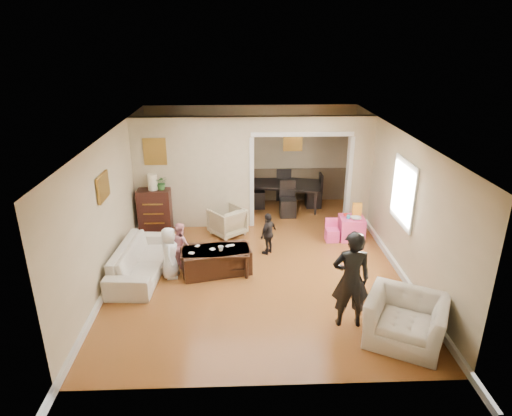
{
  "coord_description": "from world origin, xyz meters",
  "views": [
    {
      "loc": [
        -0.32,
        -8.06,
        4.29
      ],
      "look_at": [
        0.0,
        0.2,
        1.05
      ],
      "focal_mm": 31.16,
      "sensor_mm": 36.0,
      "label": 1
    }
  ],
  "objects_px": {
    "dining_table": "(285,195)",
    "play_table": "(351,228)",
    "sofa": "(141,260)",
    "armchair_back": "(227,221)",
    "cyan_cup": "(348,217)",
    "child_kneel_b": "(181,245)",
    "coffee_table": "(216,261)",
    "table_lamp": "(153,182)",
    "dresser": "(155,210)",
    "child_toddler": "(268,234)",
    "armchair_front": "(406,320)",
    "child_kneel_a": "(170,253)",
    "adult_person": "(351,280)",
    "coffee_cup": "(221,248)"
  },
  "relations": [
    {
      "from": "coffee_table",
      "to": "child_kneel_b",
      "type": "relative_size",
      "value": 1.41
    },
    {
      "from": "coffee_cup",
      "to": "adult_person",
      "type": "bearing_deg",
      "value": -39.55
    },
    {
      "from": "armchair_back",
      "to": "child_kneel_b",
      "type": "distance_m",
      "value": 1.68
    },
    {
      "from": "dining_table",
      "to": "dresser",
      "type": "bearing_deg",
      "value": -140.93
    },
    {
      "from": "armchair_front",
      "to": "play_table",
      "type": "distance_m",
      "value": 3.57
    },
    {
      "from": "dining_table",
      "to": "armchair_front",
      "type": "bearing_deg",
      "value": -62.87
    },
    {
      "from": "play_table",
      "to": "child_toddler",
      "type": "xyz_separation_m",
      "value": [
        -1.9,
        -0.65,
        0.19
      ]
    },
    {
      "from": "table_lamp",
      "to": "child_kneel_b",
      "type": "height_order",
      "value": "table_lamp"
    },
    {
      "from": "armchair_front",
      "to": "dining_table",
      "type": "distance_m",
      "value": 5.73
    },
    {
      "from": "coffee_table",
      "to": "table_lamp",
      "type": "bearing_deg",
      "value": 126.56
    },
    {
      "from": "armchair_back",
      "to": "play_table",
      "type": "relative_size",
      "value": 1.32
    },
    {
      "from": "adult_person",
      "to": "cyan_cup",
      "type": "bearing_deg",
      "value": -100.84
    },
    {
      "from": "child_toddler",
      "to": "child_kneel_b",
      "type": "bearing_deg",
      "value": -39.06
    },
    {
      "from": "dining_table",
      "to": "child_toddler",
      "type": "relative_size",
      "value": 2.07
    },
    {
      "from": "sofa",
      "to": "armchair_back",
      "type": "xyz_separation_m",
      "value": [
        1.6,
        1.74,
        0.02
      ]
    },
    {
      "from": "play_table",
      "to": "cyan_cup",
      "type": "bearing_deg",
      "value": -153.43
    },
    {
      "from": "dresser",
      "to": "child_kneel_b",
      "type": "bearing_deg",
      "value": -65.23
    },
    {
      "from": "sofa",
      "to": "coffee_table",
      "type": "bearing_deg",
      "value": -85.08
    },
    {
      "from": "sofa",
      "to": "coffee_table",
      "type": "distance_m",
      "value": 1.42
    },
    {
      "from": "armchair_back",
      "to": "child_kneel_b",
      "type": "relative_size",
      "value": 0.78
    },
    {
      "from": "armchair_front",
      "to": "adult_person",
      "type": "bearing_deg",
      "value": 178.08
    },
    {
      "from": "cyan_cup",
      "to": "child_toddler",
      "type": "xyz_separation_m",
      "value": [
        -1.8,
        -0.6,
        -0.1
      ]
    },
    {
      "from": "play_table",
      "to": "adult_person",
      "type": "distance_m",
      "value": 3.28
    },
    {
      "from": "child_kneel_b",
      "to": "child_toddler",
      "type": "distance_m",
      "value": 1.81
    },
    {
      "from": "armchair_back",
      "to": "play_table",
      "type": "distance_m",
      "value": 2.8
    },
    {
      "from": "coffee_table",
      "to": "dining_table",
      "type": "xyz_separation_m",
      "value": [
        1.67,
        3.43,
        0.09
      ]
    },
    {
      "from": "armchair_front",
      "to": "table_lamp",
      "type": "distance_m",
      "value": 6.11
    },
    {
      "from": "dresser",
      "to": "child_toddler",
      "type": "distance_m",
      "value": 2.83
    },
    {
      "from": "coffee_table",
      "to": "child_kneel_a",
      "type": "relative_size",
      "value": 1.27
    },
    {
      "from": "sofa",
      "to": "dining_table",
      "type": "xyz_separation_m",
      "value": [
        3.1,
        3.44,
        0.03
      ]
    },
    {
      "from": "cyan_cup",
      "to": "adult_person",
      "type": "height_order",
      "value": "adult_person"
    },
    {
      "from": "play_table",
      "to": "child_toddler",
      "type": "bearing_deg",
      "value": -161.27
    },
    {
      "from": "coffee_table",
      "to": "child_toddler",
      "type": "xyz_separation_m",
      "value": [
        1.05,
        0.75,
        0.21
      ]
    },
    {
      "from": "dresser",
      "to": "cyan_cup",
      "type": "bearing_deg",
      "value": -8.63
    },
    {
      "from": "coffee_table",
      "to": "dining_table",
      "type": "relative_size",
      "value": 0.69
    },
    {
      "from": "table_lamp",
      "to": "coffee_table",
      "type": "xyz_separation_m",
      "value": [
        1.49,
        -2.0,
        -0.95
      ]
    },
    {
      "from": "dining_table",
      "to": "play_table",
      "type": "bearing_deg",
      "value": -42.92
    },
    {
      "from": "coffee_cup",
      "to": "child_kneel_b",
      "type": "bearing_deg",
      "value": 156.37
    },
    {
      "from": "dresser",
      "to": "coffee_table",
      "type": "distance_m",
      "value": 2.51
    },
    {
      "from": "sofa",
      "to": "adult_person",
      "type": "bearing_deg",
      "value": -111.51
    },
    {
      "from": "child_kneel_a",
      "to": "child_kneel_b",
      "type": "relative_size",
      "value": 1.11
    },
    {
      "from": "coffee_table",
      "to": "coffee_cup",
      "type": "bearing_deg",
      "value": -26.57
    },
    {
      "from": "armchair_back",
      "to": "dining_table",
      "type": "relative_size",
      "value": 0.38
    },
    {
      "from": "armchair_back",
      "to": "adult_person",
      "type": "relative_size",
      "value": 0.44
    },
    {
      "from": "dresser",
      "to": "child_kneel_b",
      "type": "relative_size",
      "value": 1.12
    },
    {
      "from": "armchair_back",
      "to": "cyan_cup",
      "type": "distance_m",
      "value": 2.71
    },
    {
      "from": "cyan_cup",
      "to": "dining_table",
      "type": "distance_m",
      "value": 2.4
    },
    {
      "from": "cyan_cup",
      "to": "child_kneel_a",
      "type": "distance_m",
      "value": 3.99
    },
    {
      "from": "cyan_cup",
      "to": "armchair_back",
      "type": "bearing_deg",
      "value": 171.9
    },
    {
      "from": "armchair_front",
      "to": "cyan_cup",
      "type": "relative_size",
      "value": 13.84
    }
  ]
}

